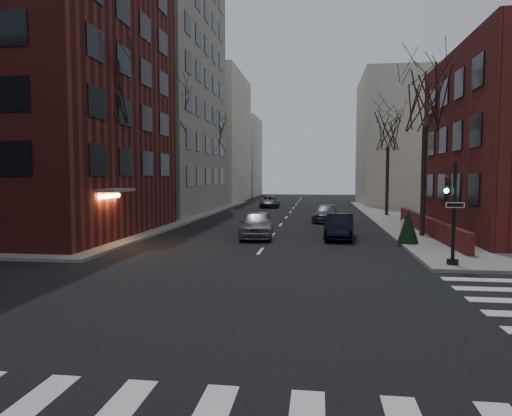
% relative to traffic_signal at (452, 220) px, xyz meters
% --- Properties ---
extents(ground, '(160.00, 160.00, 0.00)m').
position_rel_traffic_signal_xyz_m(ground, '(-7.94, -8.99, -1.91)').
color(ground, black).
rests_on(ground, ground).
extents(building_left_brick, '(15.00, 15.00, 18.00)m').
position_rel_traffic_signal_xyz_m(building_left_brick, '(-23.44, 7.51, 7.09)').
color(building_left_brick, maroon).
rests_on(building_left_brick, ground).
extents(building_left_tan, '(18.00, 18.00, 28.00)m').
position_rel_traffic_signal_xyz_m(building_left_tan, '(-24.94, 25.01, 12.09)').
color(building_left_tan, gray).
rests_on(building_left_tan, ground).
extents(low_wall_right, '(0.35, 16.00, 1.00)m').
position_rel_traffic_signal_xyz_m(low_wall_right, '(1.36, 10.01, -1.26)').
color(low_wall_right, '#581B19').
rests_on(low_wall_right, sidewalk_far_right).
extents(building_distant_la, '(14.00, 16.00, 18.00)m').
position_rel_traffic_signal_xyz_m(building_distant_la, '(-22.94, 46.01, 7.09)').
color(building_distant_la, beige).
rests_on(building_distant_la, ground).
extents(building_distant_ra, '(14.00, 14.00, 16.00)m').
position_rel_traffic_signal_xyz_m(building_distant_ra, '(7.06, 41.01, 6.09)').
color(building_distant_ra, beige).
rests_on(building_distant_ra, ground).
extents(building_distant_lb, '(10.00, 12.00, 14.00)m').
position_rel_traffic_signal_xyz_m(building_distant_lb, '(-20.94, 63.01, 5.09)').
color(building_distant_lb, beige).
rests_on(building_distant_lb, ground).
extents(traffic_signal, '(0.76, 0.44, 4.00)m').
position_rel_traffic_signal_xyz_m(traffic_signal, '(0.00, 0.00, 0.00)').
color(traffic_signal, black).
rests_on(traffic_signal, sidewalk_far_right).
extents(tree_left_a, '(4.18, 4.18, 10.26)m').
position_rel_traffic_signal_xyz_m(tree_left_a, '(-16.74, 5.01, 6.56)').
color(tree_left_a, '#2D231C').
rests_on(tree_left_a, sidewalk_far_left).
extents(tree_left_b, '(4.40, 4.40, 10.80)m').
position_rel_traffic_signal_xyz_m(tree_left_b, '(-16.74, 17.01, 7.00)').
color(tree_left_b, '#2D231C').
rests_on(tree_left_b, sidewalk_far_left).
extents(tree_left_c, '(3.96, 3.96, 9.72)m').
position_rel_traffic_signal_xyz_m(tree_left_c, '(-16.74, 31.01, 6.12)').
color(tree_left_c, '#2D231C').
rests_on(tree_left_c, sidewalk_far_left).
extents(tree_right_a, '(3.96, 3.96, 9.72)m').
position_rel_traffic_signal_xyz_m(tree_right_a, '(0.86, 9.01, 6.12)').
color(tree_right_a, '#2D231C').
rests_on(tree_right_a, sidewalk_far_right).
extents(tree_right_b, '(3.74, 3.74, 9.18)m').
position_rel_traffic_signal_xyz_m(tree_right_b, '(0.86, 23.01, 5.68)').
color(tree_right_b, '#2D231C').
rests_on(tree_right_b, sidewalk_far_right).
extents(streetlamp_near, '(0.36, 0.36, 6.28)m').
position_rel_traffic_signal_xyz_m(streetlamp_near, '(-16.14, 13.01, 2.33)').
color(streetlamp_near, black).
rests_on(streetlamp_near, sidewalk_far_left).
extents(streetlamp_far, '(0.36, 0.36, 6.28)m').
position_rel_traffic_signal_xyz_m(streetlamp_far, '(-16.14, 33.01, 2.33)').
color(streetlamp_far, black).
rests_on(streetlamp_far, sidewalk_far_left).
extents(parked_sedan, '(1.93, 4.49, 1.44)m').
position_rel_traffic_signal_xyz_m(parked_sedan, '(-3.93, 7.90, -1.19)').
color(parked_sedan, black).
rests_on(parked_sedan, ground).
extents(car_lane_silver, '(2.26, 4.80, 1.59)m').
position_rel_traffic_signal_xyz_m(car_lane_silver, '(-8.76, 7.77, -1.11)').
color(car_lane_silver, gray).
rests_on(car_lane_silver, ground).
extents(car_lane_gray, '(2.30, 4.67, 1.31)m').
position_rel_traffic_signal_xyz_m(car_lane_gray, '(-4.59, 17.74, -1.26)').
color(car_lane_gray, '#3D3E42').
rests_on(car_lane_gray, ground).
extents(car_lane_far, '(2.38, 4.79, 1.31)m').
position_rel_traffic_signal_xyz_m(car_lane_far, '(-10.71, 33.56, -1.26)').
color(car_lane_far, '#45444A').
rests_on(car_lane_far, ground).
extents(sandwich_board, '(0.50, 0.60, 0.84)m').
position_rel_traffic_signal_xyz_m(sandwich_board, '(0.11, 10.10, -1.34)').
color(sandwich_board, silver).
rests_on(sandwich_board, sidewalk_far_right).
extents(evergreen_shrub, '(1.22, 1.22, 1.78)m').
position_rel_traffic_signal_xyz_m(evergreen_shrub, '(-0.57, 5.71, -0.87)').
color(evergreen_shrub, black).
rests_on(evergreen_shrub, sidewalk_far_right).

